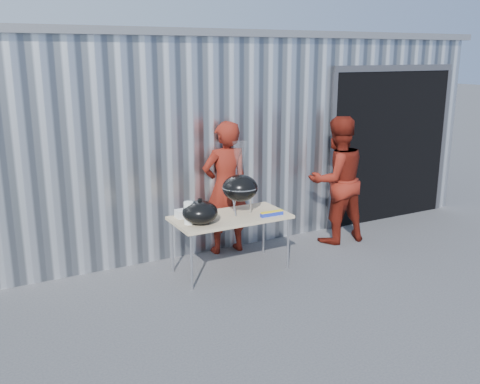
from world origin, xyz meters
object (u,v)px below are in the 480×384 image
folding_table (230,219)px  person_cook (226,188)px  kettle_grill (240,183)px  person_bystander (337,180)px

folding_table → person_cook: bearing=67.8°
folding_table → person_cook: 0.76m
kettle_grill → person_cook: 0.68m
folding_table → person_cook: (0.27, 0.67, 0.23)m
person_cook → person_bystander: 1.71m
folding_table → person_bystander: bearing=8.4°
kettle_grill → person_cook: size_ratio=0.50×
kettle_grill → person_bystander: bearing=7.8°
person_cook → person_bystander: bearing=169.2°
person_cook → person_bystander: person_bystander is taller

